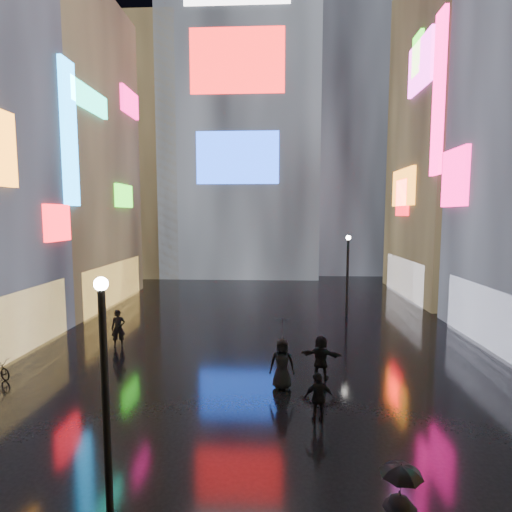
{
  "coord_description": "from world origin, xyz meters",
  "views": [
    {
      "loc": [
        0.7,
        -2.31,
        6.48
      ],
      "look_at": [
        0.0,
        12.0,
        5.0
      ],
      "focal_mm": 28.0,
      "sensor_mm": 36.0,
      "label": 1
    }
  ],
  "objects": [
    {
      "name": "umbrella_1",
      "position": [
        2.89,
        4.28,
        1.89
      ],
      "size": [
        0.75,
        0.75,
        0.62
      ],
      "primitive_type": "imported",
      "rotation": [
        0.0,
        0.0,
        4.65
      ],
      "color": "black",
      "rests_on": "pedestrian_2"
    },
    {
      "name": "building_right_far",
      "position": [
        15.98,
        30.0,
        13.98
      ],
      "size": [
        10.28,
        12.0,
        28.0
      ],
      "color": "black",
      "rests_on": "ground"
    },
    {
      "name": "lamp_near",
      "position": [
        -2.92,
        5.7,
        2.94
      ],
      "size": [
        0.3,
        0.3,
        5.2
      ],
      "color": "black",
      "rests_on": "ground"
    },
    {
      "name": "pedestrian_5",
      "position": [
        2.52,
        13.08,
        0.87
      ],
      "size": [
        1.68,
        0.79,
        1.75
      ],
      "primitive_type": "imported",
      "rotation": [
        0.0,
        0.0,
        2.96
      ],
      "color": "black",
      "rests_on": "ground"
    },
    {
      "name": "pedestrian_4",
      "position": [
        0.97,
        12.05,
        0.96
      ],
      "size": [
        0.96,
        0.65,
        1.92
      ],
      "primitive_type": "imported",
      "rotation": [
        0.0,
        0.0,
        -0.04
      ],
      "color": "black",
      "rests_on": "ground"
    },
    {
      "name": "tower_flank_right",
      "position": [
        9.0,
        46.0,
        17.0
      ],
      "size": [
        12.0,
        12.0,
        34.0
      ],
      "primitive_type": "cube",
      "color": "black",
      "rests_on": "ground"
    },
    {
      "name": "tower_main",
      "position": [
        -3.0,
        43.97,
        21.01
      ],
      "size": [
        16.0,
        14.2,
        42.0
      ],
      "color": "black",
      "rests_on": "ground"
    },
    {
      "name": "ground",
      "position": [
        0.0,
        20.0,
        0.0
      ],
      "size": [
        140.0,
        140.0,
        0.0
      ],
      "primitive_type": "plane",
      "color": "black",
      "rests_on": "ground"
    },
    {
      "name": "tower_flank_left",
      "position": [
        -14.0,
        42.0,
        13.0
      ],
      "size": [
        10.0,
        10.0,
        26.0
      ],
      "primitive_type": "cube",
      "color": "black",
      "rests_on": "ground"
    },
    {
      "name": "umbrella_2",
      "position": [
        0.97,
        12.05,
        2.32
      ],
      "size": [
        0.88,
        0.9,
        0.81
      ],
      "primitive_type": "imported",
      "rotation": [
        0.0,
        0.0,
        3.14
      ],
      "color": "black",
      "rests_on": "pedestrian_4"
    },
    {
      "name": "pedestrian_6",
      "position": [
        -7.01,
        16.48,
        0.92
      ],
      "size": [
        0.78,
        0.64,
        1.84
      ],
      "primitive_type": "imported",
      "rotation": [
        0.0,
        0.0,
        0.34
      ],
      "color": "black",
      "rests_on": "ground"
    },
    {
      "name": "pedestrian_3",
      "position": [
        2.08,
        9.72,
        0.79
      ],
      "size": [
        0.95,
        0.45,
        1.58
      ],
      "primitive_type": "imported",
      "rotation": [
        0.0,
        0.0,
        3.22
      ],
      "color": "black",
      "rests_on": "ground"
    },
    {
      "name": "lamp_far",
      "position": [
        5.29,
        23.02,
        2.94
      ],
      "size": [
        0.3,
        0.3,
        5.2
      ],
      "color": "black",
      "rests_on": "ground"
    },
    {
      "name": "building_left_far",
      "position": [
        -15.98,
        26.0,
        10.98
      ],
      "size": [
        10.28,
        12.0,
        22.0
      ],
      "color": "black",
      "rests_on": "ground"
    }
  ]
}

